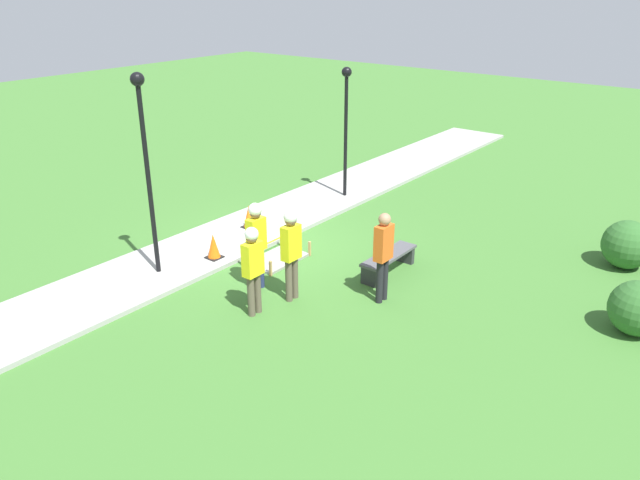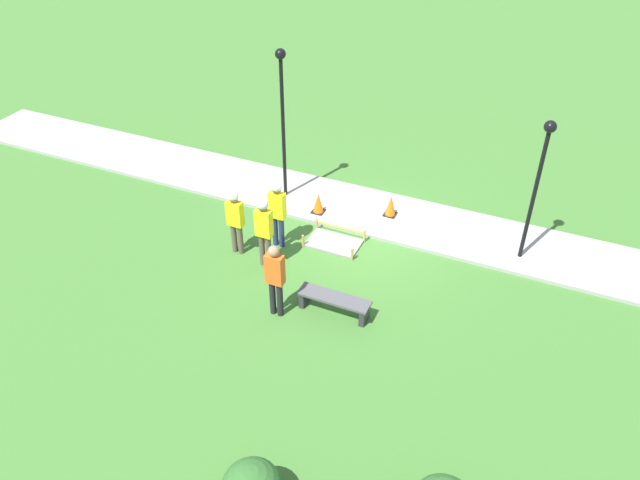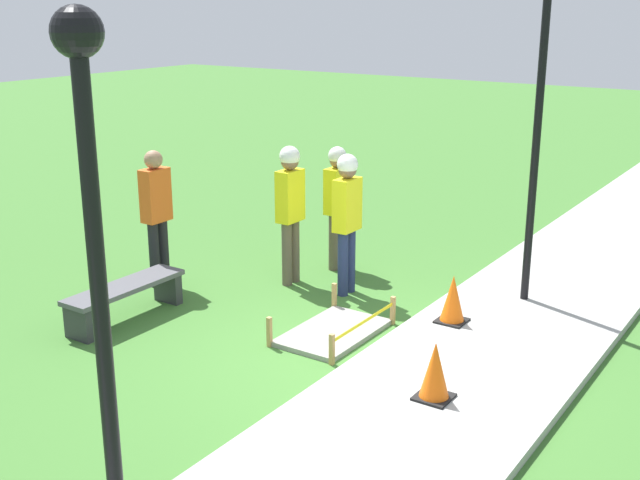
# 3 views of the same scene
# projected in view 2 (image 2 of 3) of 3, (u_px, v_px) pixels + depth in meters

# --- Properties ---
(ground_plane) EXTENTS (60.00, 60.00, 0.00)m
(ground_plane) POSITION_uv_depth(u_px,v_px,m) (360.00, 236.00, 16.44)
(ground_plane) COLOR #3D702D
(sidewalk) EXTENTS (28.00, 2.22, 0.10)m
(sidewalk) POSITION_uv_depth(u_px,v_px,m) (374.00, 213.00, 17.22)
(sidewalk) COLOR #9E9E99
(sidewalk) RESTS_ON ground_plane
(wet_concrete_patch) EXTENTS (1.40, 0.89, 0.35)m
(wet_concrete_patch) POSITION_uv_depth(u_px,v_px,m) (334.00, 243.00, 16.11)
(wet_concrete_patch) COLOR gray
(wet_concrete_patch) RESTS_ON ground_plane
(traffic_cone_near_patch) EXTENTS (0.34, 0.34, 0.59)m
(traffic_cone_near_patch) POSITION_uv_depth(u_px,v_px,m) (391.00, 206.00, 16.89)
(traffic_cone_near_patch) COLOR black
(traffic_cone_near_patch) RESTS_ON sidewalk
(traffic_cone_far_patch) EXTENTS (0.34, 0.34, 0.58)m
(traffic_cone_far_patch) POSITION_uv_depth(u_px,v_px,m) (318.00, 203.00, 17.01)
(traffic_cone_far_patch) COLOR black
(traffic_cone_far_patch) RESTS_ON sidewalk
(park_bench) EXTENTS (1.65, 0.44, 0.46)m
(park_bench) POSITION_uv_depth(u_px,v_px,m) (334.00, 301.00, 13.86)
(park_bench) COLOR #2D2D33
(park_bench) RESTS_ON ground_plane
(worker_supervisor) EXTENTS (0.40, 0.28, 1.93)m
(worker_supervisor) POSITION_uv_depth(u_px,v_px,m) (264.00, 226.00, 14.75)
(worker_supervisor) COLOR brown
(worker_supervisor) RESTS_ON ground_plane
(worker_assistant) EXTENTS (0.40, 0.26, 1.80)m
(worker_assistant) POSITION_uv_depth(u_px,v_px,m) (235.00, 217.00, 15.24)
(worker_assistant) COLOR brown
(worker_assistant) RESTS_ON ground_plane
(worker_trainee) EXTENTS (0.40, 0.27, 1.89)m
(worker_trainee) POSITION_uv_depth(u_px,v_px,m) (277.00, 208.00, 15.42)
(worker_trainee) COLOR navy
(worker_trainee) RESTS_ON ground_plane
(bystander_in_orange_shirt) EXTENTS (0.40, 0.25, 1.88)m
(bystander_in_orange_shirt) POSITION_uv_depth(u_px,v_px,m) (275.00, 276.00, 13.38)
(bystander_in_orange_shirt) COLOR black
(bystander_in_orange_shirt) RESTS_ON ground_plane
(lamppost_near) EXTENTS (0.28, 0.28, 4.25)m
(lamppost_near) POSITION_uv_depth(u_px,v_px,m) (282.00, 105.00, 16.30)
(lamppost_near) COLOR black
(lamppost_near) RESTS_ON sidewalk
(lamppost_far) EXTENTS (0.28, 0.28, 3.67)m
(lamppost_far) POSITION_uv_depth(u_px,v_px,m) (540.00, 171.00, 14.14)
(lamppost_far) COLOR black
(lamppost_far) RESTS_ON sidewalk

